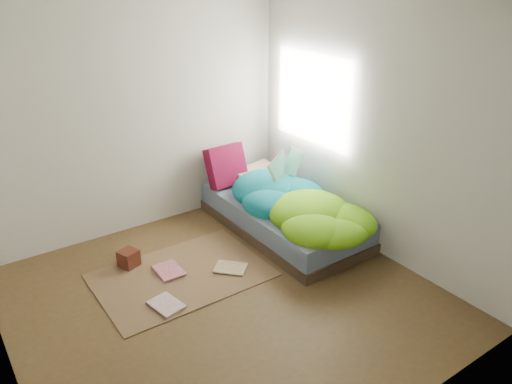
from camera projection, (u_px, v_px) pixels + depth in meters
ground at (225, 299)px, 4.50m from camera, size 3.50×3.50×0.00m
room_walls at (220, 124)px, 3.84m from camera, size 3.54×3.54×2.62m
bed at (283, 216)px, 5.60m from camera, size 1.00×2.00×0.34m
duvet at (297, 196)px, 5.30m from camera, size 0.96×1.84×0.34m
rug at (182, 275)px, 4.83m from camera, size 1.60×1.10×0.01m
pillow_floral at (258, 175)px, 6.10m from camera, size 0.63×0.47×0.13m
pillow_magenta at (226, 166)px, 5.90m from camera, size 0.49×0.18×0.48m
open_book at (287, 156)px, 5.49m from camera, size 0.48×0.20×0.29m
wooden_box at (129, 258)px, 4.94m from camera, size 0.21×0.21×0.17m
floor_book_a at (156, 310)px, 4.31m from camera, size 0.28×0.34×0.02m
floor_book_b at (157, 275)px, 4.80m from camera, size 0.25×0.33×0.03m
floor_book_c at (228, 274)px, 4.81m from camera, size 0.37×0.38×0.02m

